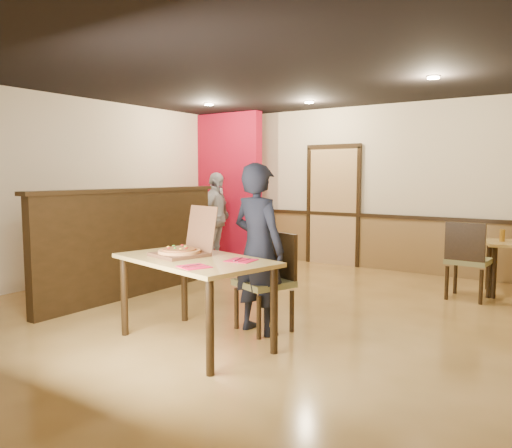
{
  "coord_description": "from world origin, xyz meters",
  "views": [
    {
      "loc": [
        3.05,
        -4.75,
        1.63
      ],
      "look_at": [
        -0.15,
        0.0,
        1.06
      ],
      "focal_mm": 35.0,
      "sensor_mm": 36.0,
      "label": 1
    }
  ],
  "objects": [
    {
      "name": "pizza_box",
      "position": [
        -0.22,
        -1.16,
        0.9
      ],
      "size": [
        0.57,
        0.63,
        0.48
      ],
      "rotation": [
        0.0,
        0.0,
        -0.25
      ],
      "color": "brown",
      "rests_on": "main_table"
    },
    {
      "name": "side_chair_left",
      "position": [
        1.76,
        2.05,
        0.56
      ],
      "size": [
        0.53,
        0.53,
        1.02
      ],
      "rotation": [
        0.0,
        0.0,
        3.1
      ],
      "color": "olive",
      "rests_on": "floor"
    },
    {
      "name": "spot_a",
      "position": [
        -2.3,
        1.8,
        2.78
      ],
      "size": [
        0.14,
        0.14,
        0.02
      ],
      "primitive_type": "cylinder",
      "color": "#FFE0B2",
      "rests_on": "ceiling"
    },
    {
      "name": "wainscot_back",
      "position": [
        0.0,
        3.47,
        0.45
      ],
      "size": [
        7.0,
        0.04,
        0.9
      ],
      "primitive_type": "cube",
      "color": "brown",
      "rests_on": "floor"
    },
    {
      "name": "spot_c",
      "position": [
        1.4,
        1.5,
        2.78
      ],
      "size": [
        0.14,
        0.14,
        0.02
      ],
      "primitive_type": "cylinder",
      "color": "#FFE0B2",
      "rests_on": "ceiling"
    },
    {
      "name": "napkin_near",
      "position": [
        0.26,
        -1.55,
        0.84
      ],
      "size": [
        0.31,
        0.31,
        0.01
      ],
      "rotation": [
        0.0,
        0.0,
        -0.36
      ],
      "color": "red",
      "rests_on": "main_table"
    },
    {
      "name": "spot_b",
      "position": [
        -0.8,
        2.5,
        2.78
      ],
      "size": [
        0.14,
        0.14,
        0.02
      ],
      "primitive_type": "cylinder",
      "color": "#FFE0B2",
      "rests_on": "ceiling"
    },
    {
      "name": "diner_chair",
      "position": [
        0.3,
        -0.4,
        0.55
      ],
      "size": [
        0.65,
        0.65,
        1.02
      ],
      "rotation": [
        0.0,
        0.0,
        -0.38
      ],
      "color": "olive",
      "rests_on": "floor"
    },
    {
      "name": "condiment",
      "position": [
        2.08,
        2.66,
        0.81
      ],
      "size": [
        0.07,
        0.07,
        0.17
      ],
      "primitive_type": "cylinder",
      "color": "#97661B",
      "rests_on": "side_table"
    },
    {
      "name": "main_table",
      "position": [
        -0.05,
        -1.19,
        0.73
      ],
      "size": [
        1.73,
        1.22,
        0.84
      ],
      "rotation": [
        0.0,
        0.0,
        -0.22
      ],
      "color": "tan",
      "rests_on": "floor"
    },
    {
      "name": "back_door",
      "position": [
        -0.8,
        3.46,
        1.05
      ],
      "size": [
        0.9,
        0.06,
        2.1
      ],
      "primitive_type": "cube",
      "color": "tan",
      "rests_on": "wall_back"
    },
    {
      "name": "ceiling",
      "position": [
        0.0,
        0.0,
        2.8
      ],
      "size": [
        7.0,
        7.0,
        0.0
      ],
      "primitive_type": "plane",
      "rotation": [
        3.14,
        0.0,
        0.0
      ],
      "color": "black",
      "rests_on": "wall_back"
    },
    {
      "name": "chair_rail_back",
      "position": [
        0.0,
        3.45,
        0.92
      ],
      "size": [
        7.0,
        0.06,
        0.06
      ],
      "primitive_type": "cube",
      "color": "black",
      "rests_on": "wall_back"
    },
    {
      "name": "booth_partition",
      "position": [
        -2.0,
        -0.2,
        0.74
      ],
      "size": [
        0.2,
        3.1,
        1.44
      ],
      "color": "black",
      "rests_on": "floor"
    },
    {
      "name": "wall_back",
      "position": [
        0.0,
        3.5,
        1.4
      ],
      "size": [
        7.0,
        0.0,
        7.0
      ],
      "primitive_type": "plane",
      "rotation": [
        1.57,
        0.0,
        0.0
      ],
      "color": "beige",
      "rests_on": "floor"
    },
    {
      "name": "napkin_far",
      "position": [
        0.41,
        -1.07,
        0.84
      ],
      "size": [
        0.27,
        0.27,
        0.01
      ],
      "rotation": [
        0.0,
        0.0,
        0.11
      ],
      "color": "red",
      "rests_on": "main_table"
    },
    {
      "name": "passerby",
      "position": [
        -2.68,
        2.43,
        0.83
      ],
      "size": [
        0.6,
        1.04,
        1.66
      ],
      "primitive_type": "imported",
      "rotation": [
        0.0,
        0.0,
        1.78
      ],
      "color": "#9C9DA5",
      "rests_on": "floor"
    },
    {
      "name": "pizza",
      "position": [
        -0.23,
        -1.2,
        0.89
      ],
      "size": [
        0.52,
        0.52,
        0.03
      ],
      "primitive_type": "cylinder",
      "rotation": [
        0.0,
        0.0,
        -0.33
      ],
      "color": "#EDA156",
      "rests_on": "pizza_box"
    },
    {
      "name": "floor",
      "position": [
        0.0,
        0.0,
        0.0
      ],
      "size": [
        7.0,
        7.0,
        0.0
      ],
      "primitive_type": "plane",
      "color": "tan",
      "rests_on": "ground"
    },
    {
      "name": "red_accent_panel",
      "position": [
        -2.9,
        3.0,
        1.4
      ],
      "size": [
        1.6,
        0.2,
        2.78
      ],
      "primitive_type": "cube",
      "color": "maroon",
      "rests_on": "floor"
    },
    {
      "name": "diner",
      "position": [
        0.25,
        -0.55,
        0.87
      ],
      "size": [
        0.7,
        0.52,
        1.74
      ],
      "primitive_type": "imported",
      "rotation": [
        0.0,
        0.0,
        2.98
      ],
      "color": "black",
      "rests_on": "floor"
    },
    {
      "name": "wall_left",
      "position": [
        -3.5,
        0.0,
        1.4
      ],
      "size": [
        0.0,
        7.0,
        7.0
      ],
      "primitive_type": "plane",
      "rotation": [
        1.57,
        0.0,
        1.57
      ],
      "color": "beige",
      "rests_on": "floor"
    }
  ]
}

